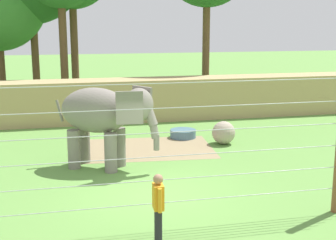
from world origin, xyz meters
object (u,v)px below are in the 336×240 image
object	(u,v)px
elephant	(104,114)
water_tub	(183,133)
enrichment_ball	(224,133)
zookeeper	(158,207)

from	to	relation	value
elephant	water_tub	distance (m)	5.33
enrichment_ball	water_tub	xyz separation A→B (m)	(-1.34, 1.40, -0.29)
elephant	zookeeper	world-z (taller)	elephant
enrichment_ball	zookeeper	xyz separation A→B (m)	(-4.37, -8.09, 0.46)
elephant	enrichment_ball	distance (m)	5.59
water_tub	enrichment_ball	bearing A→B (deg)	-46.24
elephant	enrichment_ball	world-z (taller)	elephant
enrichment_ball	zookeeper	distance (m)	9.21
elephant	enrichment_ball	xyz separation A→B (m)	(5.00, 2.10, -1.38)
enrichment_ball	zookeeper	size ratio (longest dim) A/B	0.56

